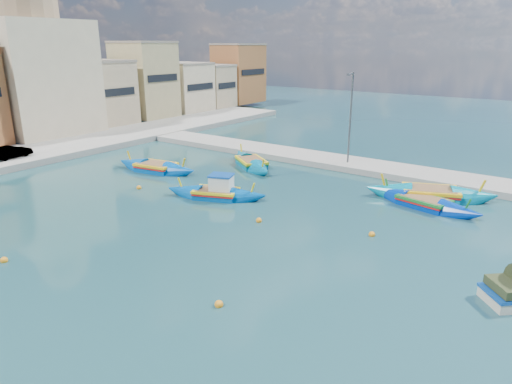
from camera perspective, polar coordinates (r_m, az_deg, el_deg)
ground at (r=22.73m, az=6.53°, el=-8.66°), size 160.00×160.00×0.00m
east_quay at (r=38.47m, az=19.80°, el=2.02°), size 4.00×70.00×0.50m
north_townhouses at (r=55.07m, az=-28.21°, el=10.57°), size 83.20×7.87×10.19m
church_block at (r=56.97m, az=-26.00°, el=14.54°), size 10.00×10.00×19.10m
quay_street_lamp at (r=39.09m, az=11.69°, el=9.10°), size 1.18×0.16×8.00m
luzzu_blue_cabin at (r=31.55m, az=-4.97°, el=-0.21°), size 4.37×7.51×2.61m
luzzu_cyan_mid at (r=39.64m, az=-0.58°, el=3.57°), size 6.35×7.84×2.44m
luzzu_green at (r=39.00m, az=-12.38°, el=2.92°), size 3.25×8.15×2.50m
luzzu_blue_south at (r=31.73m, az=20.20°, el=-1.34°), size 3.50×8.11×2.28m
luzzu_cyan_south at (r=33.42m, az=20.93°, el=-0.36°), size 5.47×9.12×2.78m
mooring_buoys at (r=27.21m, az=-1.55°, el=-3.72°), size 25.83×17.63×0.36m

